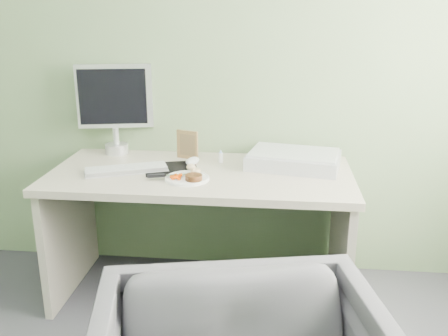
# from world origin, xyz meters

# --- Properties ---
(wall_back) EXTENTS (3.50, 0.00, 3.50)m
(wall_back) POSITION_xyz_m (0.00, 2.00, 1.35)
(wall_back) COLOR gray
(wall_back) RESTS_ON floor
(desk) EXTENTS (1.60, 0.75, 0.73)m
(desk) POSITION_xyz_m (0.00, 1.62, 0.55)
(desk) COLOR beige
(desk) RESTS_ON floor
(plate) EXTENTS (0.23, 0.23, 0.01)m
(plate) POSITION_xyz_m (-0.05, 1.49, 0.74)
(plate) COLOR white
(plate) RESTS_ON desk
(steak) EXTENTS (0.09, 0.09, 0.03)m
(steak) POSITION_xyz_m (-0.01, 1.45, 0.76)
(steak) COLOR black
(steak) RESTS_ON plate
(potato_pile) EXTENTS (0.10, 0.08, 0.05)m
(potato_pile) POSITION_xyz_m (-0.02, 1.55, 0.77)
(potato_pile) COLOR #A98252
(potato_pile) RESTS_ON plate
(carrot_heap) EXTENTS (0.06, 0.06, 0.03)m
(carrot_heap) POSITION_xyz_m (-0.10, 1.46, 0.76)
(carrot_heap) COLOR #FC4F05
(carrot_heap) RESTS_ON plate
(steak_knife) EXTENTS (0.22, 0.08, 0.02)m
(steak_knife) POSITION_xyz_m (-0.17, 1.47, 0.75)
(steak_knife) COLOR silver
(steak_knife) RESTS_ON plate
(mousepad) EXTENTS (0.34, 0.31, 0.00)m
(mousepad) POSITION_xyz_m (-0.17, 1.66, 0.73)
(mousepad) COLOR black
(mousepad) RESTS_ON desk
(keyboard) EXTENTS (0.44, 0.28, 0.02)m
(keyboard) POSITION_xyz_m (-0.39, 1.58, 0.75)
(keyboard) COLOR white
(keyboard) RESTS_ON desk
(computer_mouse) EXTENTS (0.09, 0.13, 0.04)m
(computer_mouse) POSITION_xyz_m (-0.06, 1.75, 0.75)
(computer_mouse) COLOR white
(computer_mouse) RESTS_ON desk
(photo_frame) EXTENTS (0.13, 0.06, 0.17)m
(photo_frame) POSITION_xyz_m (-0.11, 1.86, 0.81)
(photo_frame) COLOR olive
(photo_frame) RESTS_ON desk
(eyedrop_bottle) EXTENTS (0.03, 0.03, 0.07)m
(eyedrop_bottle) POSITION_xyz_m (0.09, 1.80, 0.76)
(eyedrop_bottle) COLOR white
(eyedrop_bottle) RESTS_ON desk
(scanner) EXTENTS (0.54, 0.41, 0.08)m
(scanner) POSITION_xyz_m (0.49, 1.76, 0.77)
(scanner) COLOR silver
(scanner) RESTS_ON desk
(monitor) EXTENTS (0.43, 0.16, 0.52)m
(monitor) POSITION_xyz_m (-0.55, 1.94, 1.03)
(monitor) COLOR silver
(monitor) RESTS_ON desk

